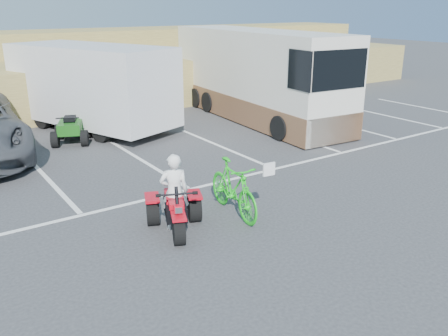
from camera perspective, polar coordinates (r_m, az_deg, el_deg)
ground at (r=9.85m, az=3.02°, el=-6.83°), size 100.00×100.00×0.00m
parking_stripes at (r=13.44m, az=-4.52°, el=0.37°), size 28.00×5.16×0.01m
grass_embankment at (r=23.32m, az=-20.96°, el=10.74°), size 40.00×8.50×3.10m
red_trike_atv at (r=9.61m, az=-5.75°, el=-7.61°), size 1.65×1.86×0.99m
rider at (r=9.42m, az=-6.00°, el=-2.91°), size 0.68×0.57×1.58m
green_dirt_bike at (r=10.09m, az=1.14°, el=-2.45°), size 0.80×2.04×1.20m
cargo_trailer at (r=17.74m, az=-15.65°, el=9.63°), size 4.61×6.85×2.97m
rv_motorhome at (r=18.94m, az=3.83°, el=10.37°), size 3.12×9.49×3.35m
quad_atv_green at (r=16.40m, az=-17.78°, el=2.94°), size 1.62×1.82×0.98m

